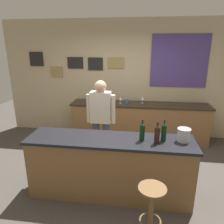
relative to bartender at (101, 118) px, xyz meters
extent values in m
plane|color=#423D38|center=(0.28, -0.42, -0.94)|extent=(10.00, 10.00, 0.00)
cube|color=tan|center=(0.28, 1.61, 0.46)|extent=(6.00, 0.06, 2.80)
cube|color=black|center=(-1.92, 1.56, 0.93)|extent=(0.35, 0.02, 0.34)
cube|color=#997F4C|center=(-1.42, 1.56, 0.63)|extent=(0.29, 0.02, 0.25)
cube|color=black|center=(-0.92, 1.56, 0.85)|extent=(0.39, 0.02, 0.28)
cube|color=black|center=(-0.42, 1.56, 0.83)|extent=(0.36, 0.02, 0.30)
cube|color=#997F4C|center=(0.08, 1.56, 0.86)|extent=(0.38, 0.02, 0.25)
cube|color=#4C3D7F|center=(1.54, 1.57, 0.91)|extent=(1.28, 0.02, 1.19)
cube|color=brown|center=(0.28, -0.82, -0.50)|extent=(2.35, 0.57, 0.88)
cube|color=black|center=(0.28, -0.82, -0.04)|extent=(2.40, 0.60, 0.04)
cube|color=brown|center=(0.68, 1.23, -0.51)|extent=(3.13, 0.53, 0.86)
cube|color=#2D2319|center=(0.68, 1.23, -0.06)|extent=(3.20, 0.56, 0.04)
cylinder|color=#384766|center=(0.10, 0.00, -0.51)|extent=(0.13, 0.13, 0.86)
cylinder|color=#384766|center=(-0.10, 0.00, -0.51)|extent=(0.13, 0.13, 0.86)
cube|color=beige|center=(0.00, 0.00, 0.20)|extent=(0.36, 0.20, 0.56)
sphere|color=tan|center=(0.00, 0.00, 0.58)|extent=(0.21, 0.21, 0.21)
cylinder|color=beige|center=(0.22, 0.00, 0.17)|extent=(0.08, 0.08, 0.52)
cylinder|color=beige|center=(-0.22, 0.00, 0.17)|extent=(0.08, 0.08, 0.52)
cylinder|color=brown|center=(0.86, -1.52, -0.61)|extent=(0.06, 0.06, 0.65)
torus|color=brown|center=(0.86, -1.52, -0.72)|extent=(0.26, 0.26, 0.02)
cylinder|color=brown|center=(0.86, -1.52, -0.27)|extent=(0.32, 0.32, 0.03)
cylinder|color=black|center=(0.73, -0.82, 0.08)|extent=(0.07, 0.07, 0.20)
sphere|color=black|center=(0.73, -0.82, 0.20)|extent=(0.07, 0.07, 0.07)
cylinder|color=black|center=(0.73, -0.82, 0.23)|extent=(0.03, 0.03, 0.09)
cylinder|color=black|center=(0.73, -0.82, 0.28)|extent=(0.03, 0.03, 0.02)
cylinder|color=black|center=(0.93, -0.88, 0.08)|extent=(0.07, 0.07, 0.20)
sphere|color=black|center=(0.93, -0.88, 0.20)|extent=(0.07, 0.07, 0.07)
cylinder|color=black|center=(0.93, -0.88, 0.23)|extent=(0.03, 0.03, 0.09)
cylinder|color=black|center=(0.93, -0.88, 0.28)|extent=(0.03, 0.03, 0.02)
cylinder|color=black|center=(1.03, -0.79, 0.08)|extent=(0.07, 0.07, 0.20)
sphere|color=black|center=(1.03, -0.79, 0.20)|extent=(0.07, 0.07, 0.07)
cylinder|color=black|center=(1.03, -0.79, 0.23)|extent=(0.03, 0.03, 0.09)
cylinder|color=black|center=(1.03, -0.79, 0.28)|extent=(0.03, 0.03, 0.02)
cylinder|color=#B7BABF|center=(1.30, -0.76, 0.07)|extent=(0.17, 0.17, 0.18)
torus|color=#B7BABF|center=(1.30, -0.76, 0.16)|extent=(0.19, 0.19, 0.02)
cylinder|color=silver|center=(0.23, 1.21, -0.03)|extent=(0.06, 0.06, 0.00)
cylinder|color=silver|center=(0.23, 1.21, 0.01)|extent=(0.01, 0.01, 0.07)
cone|color=silver|center=(0.23, 1.21, 0.08)|extent=(0.07, 0.07, 0.08)
cylinder|color=silver|center=(0.75, 1.29, -0.03)|extent=(0.06, 0.06, 0.00)
cylinder|color=silver|center=(0.75, 1.29, 0.01)|extent=(0.01, 0.01, 0.07)
cone|color=silver|center=(0.75, 1.29, 0.08)|extent=(0.07, 0.07, 0.08)
cylinder|color=#336699|center=(0.38, 1.23, 0.01)|extent=(0.08, 0.08, 0.09)
torus|color=#336699|center=(0.44, 1.23, 0.02)|extent=(0.06, 0.01, 0.06)
camera|label=1|loc=(0.69, -3.54, 1.25)|focal=33.81mm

